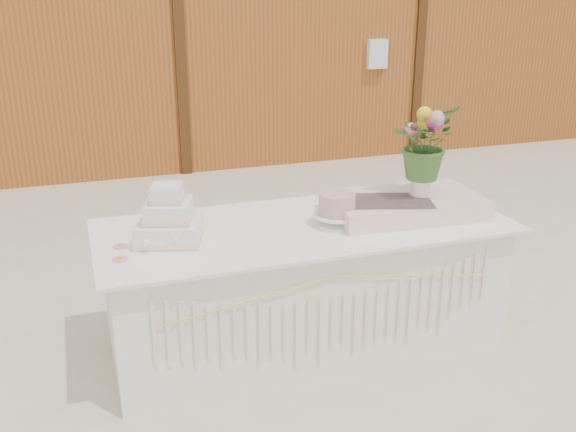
# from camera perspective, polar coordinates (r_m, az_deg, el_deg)

# --- Properties ---
(ground) EXTENTS (80.00, 80.00, 0.00)m
(ground) POSITION_cam_1_polar(r_m,az_deg,el_deg) (4.07, 1.39, -10.95)
(ground) COLOR beige
(ground) RESTS_ON ground
(barn) EXTENTS (12.60, 4.60, 3.30)m
(barn) POSITION_cam_1_polar(r_m,az_deg,el_deg) (9.36, -11.91, 16.90)
(barn) COLOR #95511F
(barn) RESTS_ON ground
(cake_table) EXTENTS (2.40, 1.00, 0.77)m
(cake_table) POSITION_cam_1_polar(r_m,az_deg,el_deg) (3.88, 1.46, -6.07)
(cake_table) COLOR white
(cake_table) RESTS_ON ground
(wedding_cake) EXTENTS (0.43, 0.43, 0.31)m
(wedding_cake) POSITION_cam_1_polar(r_m,az_deg,el_deg) (3.54, -10.52, -0.46)
(wedding_cake) COLOR white
(wedding_cake) RESTS_ON cake_table
(pink_cake_stand) EXTENTS (0.27, 0.27, 0.19)m
(pink_cake_stand) POSITION_cam_1_polar(r_m,az_deg,el_deg) (3.70, 4.36, 0.74)
(pink_cake_stand) COLOR white
(pink_cake_stand) RESTS_ON cake_table
(satin_runner) EXTENTS (0.94, 0.58, 0.12)m
(satin_runner) POSITION_cam_1_polar(r_m,az_deg,el_deg) (3.95, 10.33, 0.95)
(satin_runner) COLOR #FFD6CD
(satin_runner) RESTS_ON cake_table
(flower_vase) EXTENTS (0.11, 0.11, 0.15)m
(flower_vase) POSITION_cam_1_polar(r_m,az_deg,el_deg) (3.95, 11.73, 2.91)
(flower_vase) COLOR silver
(flower_vase) RESTS_ON satin_runner
(bouquet) EXTENTS (0.51, 0.50, 0.43)m
(bouquet) POSITION_cam_1_polar(r_m,az_deg,el_deg) (3.87, 12.03, 7.08)
(bouquet) COLOR #365A24
(bouquet) RESTS_ON flower_vase
(loose_flowers) EXTENTS (0.25, 0.41, 0.02)m
(loose_flowers) POSITION_cam_1_polar(r_m,az_deg,el_deg) (3.54, -13.76, -2.34)
(loose_flowers) COLOR pink
(loose_flowers) RESTS_ON cake_table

